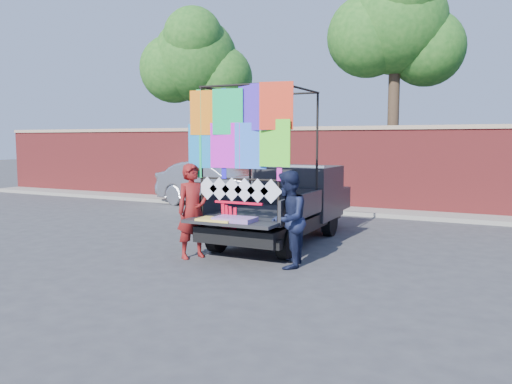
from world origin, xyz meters
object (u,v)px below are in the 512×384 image
at_px(pickup_truck, 290,202).
at_px(woman, 193,211).
at_px(man, 288,219).
at_px(sedan, 218,184).

height_order(pickup_truck, woman, pickup_truck).
bearing_deg(man, woman, -100.30).
height_order(pickup_truck, sedan, pickup_truck).
bearing_deg(woman, sedan, 57.40).
relative_size(sedan, woman, 2.58).
xyz_separation_m(pickup_truck, man, (0.95, -2.47, 0.04)).
height_order(woman, man, woman).
distance_m(pickup_truck, sedan, 5.55).
height_order(sedan, man, man).
distance_m(sedan, man, 8.01).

